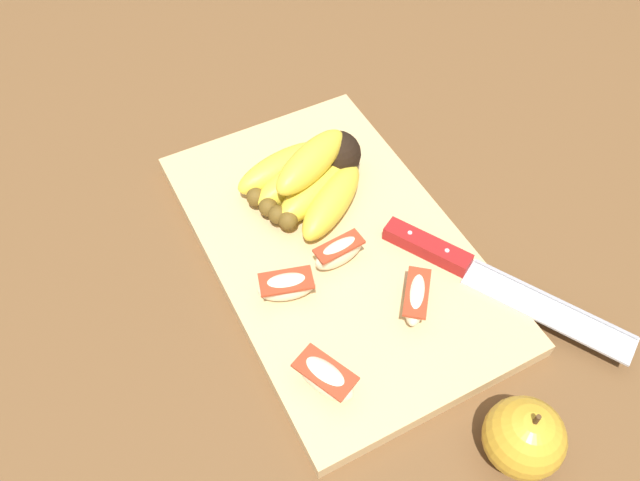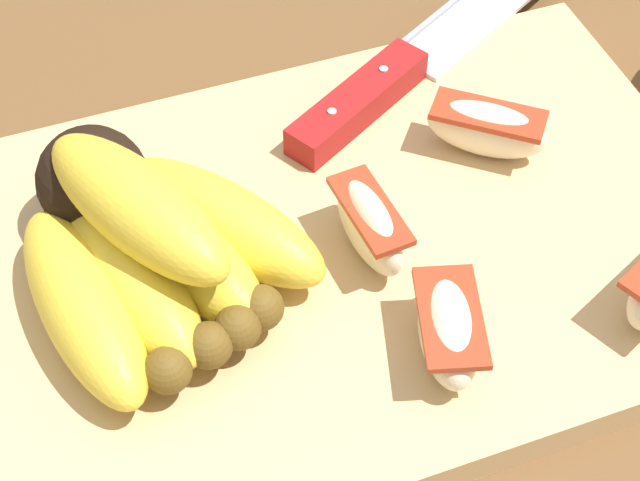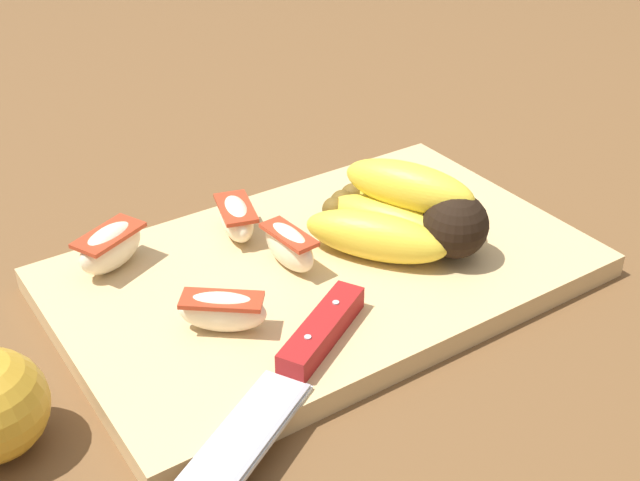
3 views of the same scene
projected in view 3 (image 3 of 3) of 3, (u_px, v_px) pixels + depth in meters
The scene contains 8 objects.
ground_plane at pixel (317, 276), 0.70m from camera, with size 6.00×6.00×0.00m, color brown.
cutting_board at pixel (328, 271), 0.68m from camera, with size 0.43×0.27×0.02m, color tan.
banana_bunch at pixel (408, 213), 0.69m from camera, with size 0.15×0.15×0.07m.
chefs_knife at pixel (291, 373), 0.55m from camera, with size 0.26×0.16×0.02m.
apple_wedge_near at pixel (287, 245), 0.66m from camera, with size 0.03×0.06×0.04m.
apple_wedge_middle at pixel (236, 218), 0.71m from camera, with size 0.04×0.07×0.03m.
apple_wedge_far at pixel (111, 247), 0.66m from camera, with size 0.07×0.05×0.04m.
apple_wedge_extra at pixel (222, 311), 0.59m from camera, with size 0.06×0.06×0.03m.
Camera 3 is at (-0.32, -0.48, 0.39)m, focal length 45.89 mm.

